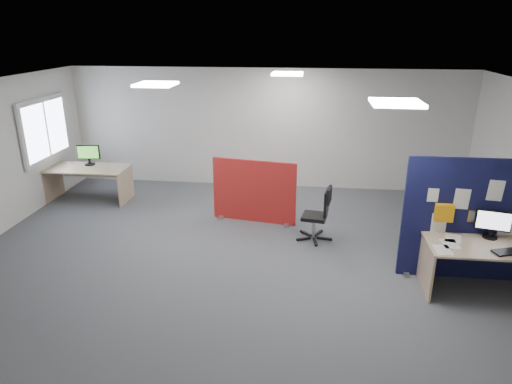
# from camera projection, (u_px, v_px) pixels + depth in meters

# --- Properties ---
(floor) EXTENTS (9.00, 9.00, 0.00)m
(floor) POSITION_uv_depth(u_px,v_px,m) (246.00, 253.00, 7.56)
(floor) COLOR #4F5257
(floor) RESTS_ON ground
(ceiling) EXTENTS (9.00, 7.00, 0.02)m
(ceiling) POSITION_uv_depth(u_px,v_px,m) (244.00, 88.00, 6.64)
(ceiling) COLOR white
(ceiling) RESTS_ON wall_back
(wall_back) EXTENTS (9.00, 0.02, 2.70)m
(wall_back) POSITION_uv_depth(u_px,v_px,m) (266.00, 129.00, 10.37)
(wall_back) COLOR silver
(wall_back) RESTS_ON floor
(wall_front) EXTENTS (9.00, 0.02, 2.70)m
(wall_front) POSITION_uv_depth(u_px,v_px,m) (187.00, 303.00, 3.83)
(wall_front) COLOR silver
(wall_front) RESTS_ON floor
(window) EXTENTS (0.06, 1.70, 1.30)m
(window) POSITION_uv_depth(u_px,v_px,m) (45.00, 129.00, 9.39)
(window) COLOR white
(window) RESTS_ON wall_left
(ceiling_lights) EXTENTS (4.10, 4.10, 0.04)m
(ceiling_lights) POSITION_uv_depth(u_px,v_px,m) (271.00, 85.00, 7.24)
(ceiling_lights) COLOR white
(ceiling_lights) RESTS_ON ceiling
(navy_divider) EXTENTS (2.24, 0.30, 1.85)m
(navy_divider) POSITION_uv_depth(u_px,v_px,m) (481.00, 221.00, 6.52)
(navy_divider) COLOR #0F0E34
(navy_divider) RESTS_ON floor
(main_desk) EXTENTS (1.87, 0.83, 0.73)m
(main_desk) POSITION_uv_depth(u_px,v_px,m) (494.00, 255.00, 6.30)
(main_desk) COLOR tan
(main_desk) RESTS_ON floor
(monitor_main) EXTENTS (0.47, 0.20, 0.41)m
(monitor_main) POSITION_uv_depth(u_px,v_px,m) (493.00, 223.00, 6.36)
(monitor_main) COLOR black
(monitor_main) RESTS_ON main_desk
(keyboard) EXTENTS (0.48, 0.31, 0.02)m
(keyboard) POSITION_uv_depth(u_px,v_px,m) (510.00, 252.00, 6.01)
(keyboard) COLOR black
(keyboard) RESTS_ON main_desk
(red_divider) EXTENTS (1.61, 0.32, 1.22)m
(red_divider) POSITION_uv_depth(u_px,v_px,m) (254.00, 192.00, 8.62)
(red_divider) COLOR #A42215
(red_divider) RESTS_ON floor
(second_desk) EXTENTS (1.70, 0.85, 0.73)m
(second_desk) POSITION_uv_depth(u_px,v_px,m) (89.00, 175.00, 9.75)
(second_desk) COLOR tan
(second_desk) RESTS_ON floor
(monitor_second) EXTENTS (0.48, 0.22, 0.43)m
(monitor_second) POSITION_uv_depth(u_px,v_px,m) (89.00, 154.00, 9.77)
(monitor_second) COLOR black
(monitor_second) RESTS_ON second_desk
(office_chair) EXTENTS (0.64, 0.63, 0.97)m
(office_chair) POSITION_uv_depth(u_px,v_px,m) (320.00, 211.00, 7.86)
(office_chair) COLOR black
(office_chair) RESTS_ON floor
(desk_papers) EXTENTS (1.47, 0.72, 0.00)m
(desk_papers) POSITION_uv_depth(u_px,v_px,m) (471.00, 246.00, 6.18)
(desk_papers) COLOR white
(desk_papers) RESTS_ON main_desk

